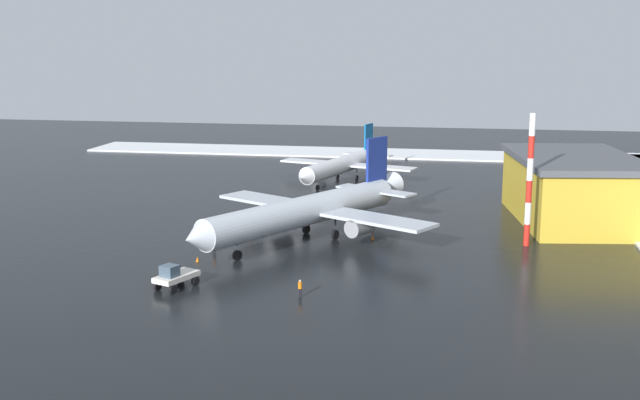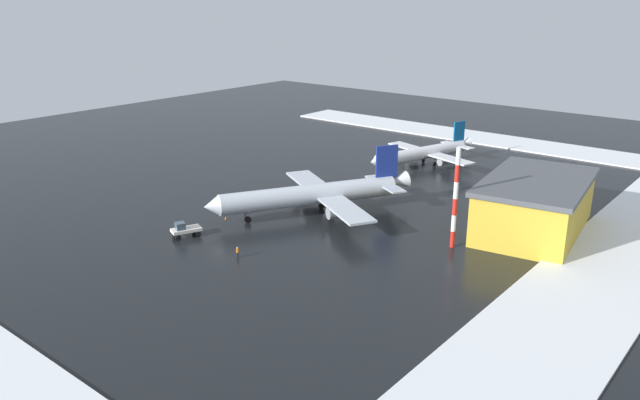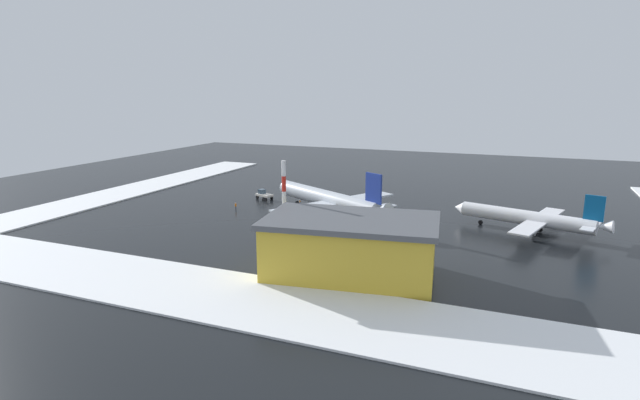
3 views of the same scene
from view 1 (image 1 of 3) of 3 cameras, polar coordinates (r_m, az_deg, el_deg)
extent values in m
plane|color=black|center=(104.24, -2.06, -1.80)|extent=(240.00, 240.00, 0.00)
cube|color=white|center=(169.19, 2.79, 3.38)|extent=(14.00, 116.00, 0.30)
cylinder|color=silver|center=(95.15, -1.18, -0.81)|extent=(29.16, 18.67, 3.57)
cone|color=silver|center=(83.42, -8.89, -2.70)|extent=(3.87, 4.19, 3.39)
cone|color=silver|center=(108.34, 4.81, 1.00)|extent=(4.76, 4.49, 3.47)
cube|color=silver|center=(92.41, 4.14, -1.41)|extent=(10.76, 14.15, 0.38)
cylinder|color=gray|center=(93.44, 2.90, -1.91)|extent=(4.14, 3.59, 2.10)
cube|color=silver|center=(103.17, -3.64, -0.04)|extent=(10.76, 14.15, 0.38)
cylinder|color=gray|center=(101.60, -2.97, -0.82)|extent=(4.14, 3.59, 2.10)
cube|color=navy|center=(105.68, 4.06, 2.89)|extent=(3.84, 2.40, 5.88)
cube|color=silver|center=(104.41, 5.36, 0.48)|extent=(4.86, 5.73, 0.25)
cube|color=silver|center=(108.04, 2.61, 0.89)|extent=(4.86, 5.73, 0.25)
cylinder|color=black|center=(87.73, -5.92, -2.98)|extent=(0.25, 0.25, 0.74)
cylinder|color=black|center=(88.12, -5.90, -3.94)|extent=(1.19, 0.89, 1.16)
cylinder|color=black|center=(96.40, 1.09, -1.60)|extent=(0.25, 0.25, 0.74)
cylinder|color=black|center=(96.76, 1.09, -2.48)|extent=(1.19, 0.89, 1.16)
cylinder|color=black|center=(99.29, -0.99, -1.22)|extent=(0.25, 0.25, 0.74)
cylinder|color=black|center=(99.63, -0.99, -2.07)|extent=(1.19, 0.89, 1.16)
cylinder|color=white|center=(134.92, 1.50, 2.50)|extent=(24.55, 9.74, 2.81)
cone|color=white|center=(123.12, -1.17, 1.64)|extent=(2.66, 3.12, 2.67)
cone|color=white|center=(147.07, 3.77, 3.42)|extent=(3.51, 3.13, 2.73)
cube|color=white|center=(134.50, 4.56, 2.33)|extent=(6.54, 11.33, 0.30)
cylinder|color=gray|center=(134.88, 3.84, 2.01)|extent=(3.16, 2.38, 1.65)
cube|color=white|center=(140.12, -0.57, 2.73)|extent=(6.54, 11.33, 0.30)
cylinder|color=gray|center=(139.14, -0.04, 2.33)|extent=(3.16, 2.38, 1.65)
cube|color=#0C5999|center=(144.87, 3.47, 4.52)|extent=(3.25, 1.23, 4.63)
cube|color=white|center=(144.19, 4.34, 3.18)|extent=(3.19, 4.41, 0.20)
cube|color=white|center=(146.13, 2.54, 3.31)|extent=(3.19, 4.41, 0.20)
cylinder|color=black|center=(127.44, -0.17, 1.41)|extent=(0.20, 0.20, 0.58)
cylinder|color=black|center=(127.66, -0.17, 0.88)|extent=(0.95, 0.54, 0.91)
cylinder|color=black|center=(136.59, 2.63, 2.07)|extent=(0.20, 0.20, 0.58)
cylinder|color=black|center=(136.79, 2.63, 1.58)|extent=(0.95, 0.54, 0.91)
cylinder|color=black|center=(138.09, 1.26, 2.19)|extent=(0.20, 0.20, 0.58)
cylinder|color=black|center=(138.29, 1.25, 1.70)|extent=(0.95, 0.54, 0.91)
cube|color=silver|center=(79.33, -10.17, -5.38)|extent=(5.09, 3.77, 0.50)
cube|color=#3F5160|center=(78.46, -10.65, -4.98)|extent=(1.86, 1.92, 1.10)
cylinder|color=black|center=(77.77, -10.42, -6.27)|extent=(0.95, 0.63, 0.90)
cylinder|color=black|center=(79.08, -11.48, -6.02)|extent=(0.95, 0.63, 0.90)
cylinder|color=black|center=(80.04, -8.85, -5.71)|extent=(0.95, 0.63, 0.90)
cylinder|color=black|center=(81.31, -9.91, -5.47)|extent=(0.95, 0.63, 0.90)
cylinder|color=black|center=(91.66, -7.46, -3.47)|extent=(0.16, 0.16, 0.85)
cylinder|color=black|center=(91.64, -7.59, -3.48)|extent=(0.16, 0.16, 0.85)
cylinder|color=orange|center=(91.46, -7.54, -3.03)|extent=(0.36, 0.36, 0.62)
sphere|color=tan|center=(91.36, -7.54, -2.77)|extent=(0.24, 0.24, 0.24)
cylinder|color=black|center=(103.01, -5.11, -1.75)|extent=(0.16, 0.16, 0.85)
cylinder|color=black|center=(102.82, -5.10, -1.78)|extent=(0.16, 0.16, 0.85)
cylinder|color=orange|center=(102.75, -5.11, -1.37)|extent=(0.36, 0.36, 0.62)
sphere|color=tan|center=(102.66, -5.12, -1.13)|extent=(0.24, 0.24, 0.24)
cylinder|color=black|center=(75.62, -1.36, -6.62)|extent=(0.16, 0.16, 0.85)
cylinder|color=black|center=(75.53, -1.50, -6.64)|extent=(0.16, 0.16, 0.85)
cylinder|color=orange|center=(75.35, -1.43, -6.10)|extent=(0.36, 0.36, 0.62)
sphere|color=tan|center=(75.22, -1.43, -5.78)|extent=(0.24, 0.24, 0.24)
cylinder|color=red|center=(96.78, 14.48, -2.41)|extent=(0.70, 0.70, 2.59)
cylinder|color=white|center=(96.21, 14.56, -0.92)|extent=(0.70, 0.70, 2.59)
cylinder|color=red|center=(95.70, 14.64, 0.60)|extent=(0.70, 0.70, 2.59)
cylinder|color=white|center=(95.27, 14.71, 2.12)|extent=(0.70, 0.70, 2.59)
cylinder|color=red|center=(94.90, 14.79, 3.66)|extent=(0.70, 0.70, 2.59)
cylinder|color=white|center=(94.60, 14.87, 5.22)|extent=(0.70, 0.70, 2.59)
cube|color=gold|center=(110.75, 17.58, 0.57)|extent=(25.76, 17.30, 8.00)
cube|color=#4C4F54|center=(110.04, 17.71, 2.82)|extent=(26.89, 18.43, 0.80)
cone|color=orange|center=(88.34, -8.71, -4.18)|extent=(0.36, 0.36, 0.55)
cone|color=orange|center=(96.92, 3.76, -2.67)|extent=(0.36, 0.36, 0.55)
cone|color=orange|center=(100.82, 3.75, -2.11)|extent=(0.36, 0.36, 0.55)
camera|label=2|loc=(50.93, 87.70, 15.21)|focal=35.00mm
camera|label=3|loc=(153.43, 42.82, 9.59)|focal=28.00mm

